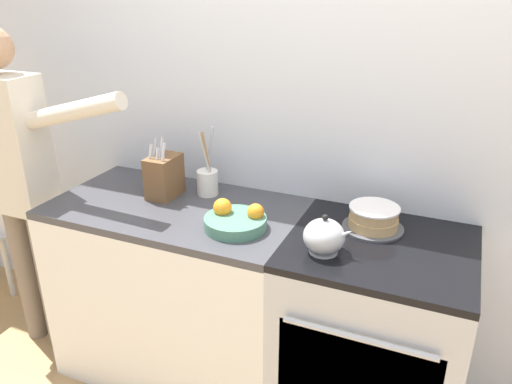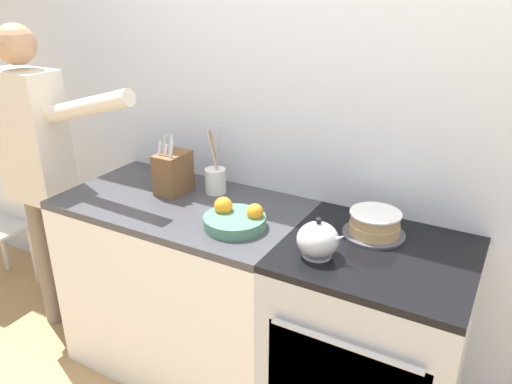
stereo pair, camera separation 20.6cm
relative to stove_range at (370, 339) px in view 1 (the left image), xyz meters
The scene contains 9 objects.
wall_back 0.95m from the stove_range, 129.50° to the left, with size 8.00×0.04×2.60m.
counter_cabinet 0.94m from the stove_range, behind, with size 1.15×0.65×0.93m.
stove_range is the anchor object (origin of this frame).
layer_cake 0.53m from the stove_range, 114.55° to the left, with size 0.25×0.25×0.10m.
tea_kettle 0.58m from the stove_range, 143.16° to the right, with size 0.19×0.16×0.16m.
knife_block 1.19m from the stove_range, behind, with size 0.12×0.18×0.29m.
utensil_crock 1.03m from the stove_range, 168.47° to the left, with size 0.10×0.10×0.34m.
fruit_bowl 0.78m from the stove_range, behind, with size 0.26×0.26×0.11m.
person_baker 1.86m from the stove_range, behind, with size 0.95×0.20×1.71m.
Camera 1 is at (0.51, -1.45, 1.89)m, focal length 35.00 mm.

